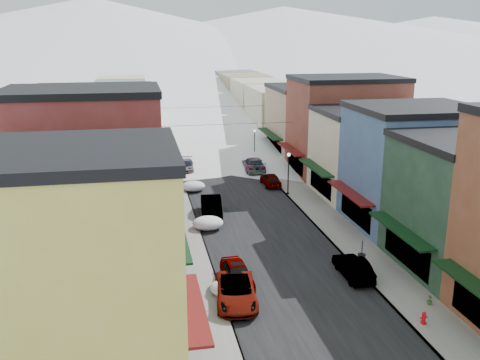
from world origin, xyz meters
name	(u,v)px	position (x,y,z in m)	size (l,w,h in m)	color
road	(204,143)	(0.00, 60.00, 0.01)	(10.00, 160.00, 0.01)	black
sidewalk_left	(160,144)	(-6.60, 60.00, 0.07)	(3.20, 160.00, 0.15)	gray
sidewalk_right	(246,141)	(6.60, 60.00, 0.07)	(3.20, 160.00, 0.15)	gray
curb_left	(171,144)	(-5.05, 60.00, 0.07)	(0.10, 160.00, 0.15)	slate
curb_right	(236,142)	(5.05, 60.00, 0.07)	(0.10, 160.00, 0.15)	slate
bldg_l_yellow	(70,269)	(-13.19, 4.00, 5.76)	(11.30, 8.70, 11.50)	#D2C14D
bldg_l_cream	(87,226)	(-13.19, 12.50, 4.76)	(11.30, 8.20, 9.50)	#BDB498
bldg_l_brick_near	(87,171)	(-13.69, 20.50, 6.26)	(12.30, 8.20, 12.50)	maroon
bldg_l_grayblue	(102,167)	(-13.19, 29.00, 4.51)	(11.30, 9.20, 9.00)	gray
bldg_l_brick_far	(96,138)	(-14.19, 38.00, 5.51)	(13.30, 9.20, 11.00)	maroon
bldg_l_tan	(110,127)	(-13.19, 48.00, 5.01)	(11.30, 11.20, 10.00)	#9D8A67
bldg_r_green	(476,204)	(13.19, 12.00, 4.76)	(11.30, 9.20, 9.50)	#1B3928
bldg_r_blue	(413,166)	(13.19, 21.00, 5.26)	(11.30, 9.20, 10.50)	#3A5884
bldg_r_cream	(373,152)	(13.69, 30.00, 4.51)	(12.30, 9.20, 9.00)	beige
bldg_r_brick_far	(345,126)	(14.19, 39.00, 5.76)	(13.30, 9.20, 11.50)	maroon
bldg_r_tan	(310,121)	(13.19, 49.00, 4.76)	(11.30, 11.20, 9.50)	#998264
distant_blocks	(188,99)	(0.00, 83.00, 4.00)	(34.00, 55.00, 8.00)	gray
mountain_ridge	(114,37)	(-19.47, 277.18, 14.36)	(670.00, 340.00, 34.00)	silver
overhead_cables	(215,115)	(0.00, 47.50, 6.20)	(16.40, 15.04, 0.04)	black
car_white_suv	(236,292)	(-4.30, 9.88, 0.74)	(2.46, 5.33, 1.48)	silver
car_silver_sedan	(237,273)	(-3.74, 12.53, 0.75)	(1.76, 4.38, 1.49)	gray
car_dark_hatch	(211,207)	(-3.50, 26.60, 0.86)	(1.82, 5.23, 1.72)	black
car_silver_wagon	(186,166)	(-4.30, 43.35, 0.70)	(1.96, 4.82, 1.40)	#979A9F
car_green_sedan	(353,267)	(4.30, 11.95, 0.73)	(1.54, 4.41, 1.45)	black
car_gray_suv	(271,179)	(4.30, 35.29, 0.72)	(1.69, 4.20, 1.43)	gray
car_black_sedan	(254,164)	(3.86, 41.94, 0.85)	(2.39, 5.88, 1.71)	black
car_lane_silver	(202,148)	(-1.01, 53.48, 0.70)	(1.64, 4.08, 1.39)	#A7AAAF
car_lane_white	(200,127)	(0.71, 70.49, 0.69)	(2.30, 4.98, 1.38)	silver
fire_hydrant	(424,318)	(5.79, 5.12, 0.49)	(0.44, 0.33, 0.75)	red
parking_sign	(362,252)	(5.35, 12.98, 1.35)	(0.08, 0.28, 2.05)	black
trash_can	(361,260)	(5.39, 13.10, 0.64)	(0.57, 0.57, 0.97)	#575A5C
streetlamp_near	(288,168)	(5.20, 31.46, 2.89)	(0.36, 0.36, 4.35)	black
streetlamp_far	(255,141)	(5.20, 47.58, 2.65)	(0.33, 0.33, 3.96)	black
planter_far	(430,300)	(7.32, 7.13, 0.44)	(0.32, 0.32, 0.58)	#385F2B
snow_pile_near	(229,287)	(-4.54, 11.13, 0.49)	(2.43, 2.70, 1.03)	white
snow_pile_mid	(208,223)	(-4.28, 23.18, 0.54)	(2.65, 2.83, 1.12)	white
snow_pile_far	(193,186)	(-4.28, 34.91, 0.51)	(2.52, 2.75, 1.07)	white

